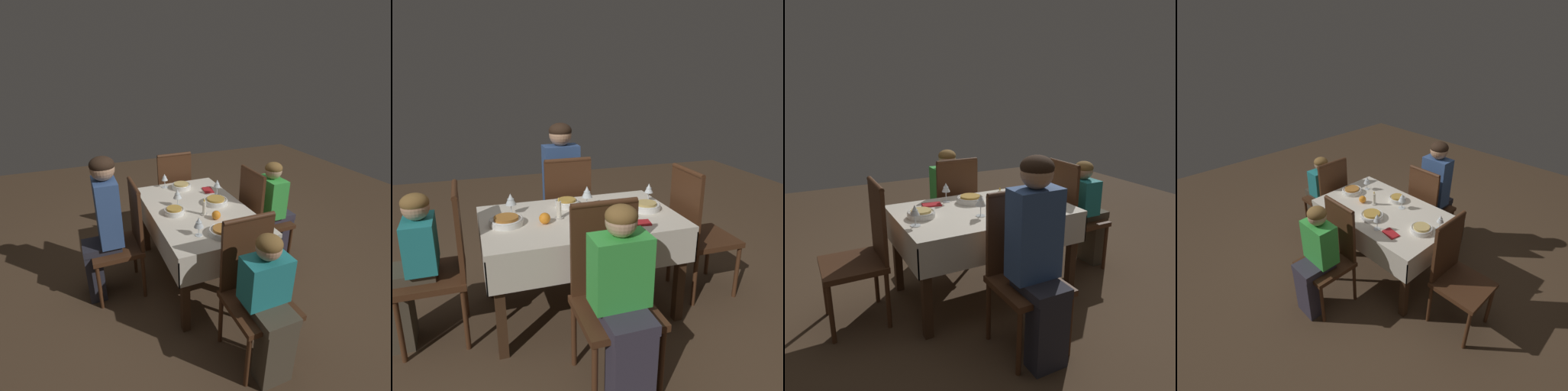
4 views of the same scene
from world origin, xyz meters
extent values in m
plane|color=#4C3826|center=(0.00, 0.00, 0.00)|extent=(8.00, 8.00, 0.00)
cube|color=silver|center=(0.00, 0.00, 0.70)|extent=(1.34, 0.84, 0.04)
cube|color=silver|center=(0.00, 0.42, 0.58)|extent=(1.34, 0.01, 0.21)
cube|color=silver|center=(0.00, -0.42, 0.58)|extent=(1.34, 0.01, 0.21)
cube|color=silver|center=(0.67, 0.00, 0.58)|extent=(0.01, 0.84, 0.21)
cube|color=silver|center=(-0.67, 0.00, 0.58)|extent=(0.01, 0.84, 0.21)
cube|color=#3D2616|center=(0.60, 0.35, 0.34)|extent=(0.06, 0.06, 0.68)
cube|color=#3D2616|center=(-0.60, 0.35, 0.34)|extent=(0.06, 0.06, 0.68)
cube|color=#3D2616|center=(0.60, -0.35, 0.34)|extent=(0.06, 0.06, 0.68)
cube|color=#3D2616|center=(-0.60, -0.35, 0.34)|extent=(0.06, 0.06, 0.68)
cube|color=#472816|center=(0.07, 0.74, 0.44)|extent=(0.42, 0.42, 0.04)
cube|color=#472816|center=(0.07, 0.54, 0.73)|extent=(0.39, 0.03, 0.53)
cylinder|color=#472816|center=(0.07, 0.54, 0.99)|extent=(0.38, 0.04, 0.04)
cylinder|color=#472816|center=(0.25, 0.92, 0.21)|extent=(0.03, 0.03, 0.42)
cylinder|color=#472816|center=(-0.12, 0.92, 0.21)|extent=(0.03, 0.03, 0.42)
cylinder|color=#472816|center=(0.25, 0.55, 0.21)|extent=(0.03, 0.03, 0.42)
cylinder|color=#472816|center=(-0.12, 0.55, 0.21)|extent=(0.03, 0.03, 0.42)
cube|color=#472816|center=(-0.03, -0.74, 0.44)|extent=(0.42, 0.42, 0.04)
cube|color=#472816|center=(-0.03, -0.54, 0.73)|extent=(0.39, 0.03, 0.53)
cylinder|color=#472816|center=(-0.03, -0.54, 0.99)|extent=(0.38, 0.04, 0.04)
cylinder|color=#472816|center=(-0.21, -0.92, 0.21)|extent=(0.03, 0.03, 0.42)
cylinder|color=#472816|center=(0.16, -0.92, 0.21)|extent=(0.03, 0.03, 0.42)
cylinder|color=#472816|center=(-0.21, -0.55, 0.21)|extent=(0.03, 0.03, 0.42)
cylinder|color=#472816|center=(0.16, -0.55, 0.21)|extent=(0.03, 0.03, 0.42)
cube|color=#472816|center=(-0.99, -0.03, 0.44)|extent=(0.42, 0.42, 0.04)
cube|color=#472816|center=(-0.79, -0.03, 0.73)|extent=(0.03, 0.39, 0.53)
cylinder|color=#472816|center=(-0.79, -0.03, 0.99)|extent=(0.04, 0.38, 0.04)
cylinder|color=#472816|center=(-1.17, 0.15, 0.21)|extent=(0.03, 0.03, 0.42)
cylinder|color=#472816|center=(-1.17, -0.21, 0.21)|extent=(0.03, 0.03, 0.42)
cylinder|color=#472816|center=(-0.80, 0.15, 0.21)|extent=(0.03, 0.03, 0.42)
cylinder|color=#472816|center=(-0.80, -0.21, 0.21)|extent=(0.03, 0.03, 0.42)
cube|color=#472816|center=(0.99, -0.06, 0.44)|extent=(0.42, 0.42, 0.04)
cube|color=#472816|center=(0.79, -0.06, 0.73)|extent=(0.03, 0.39, 0.53)
cylinder|color=#472816|center=(0.79, -0.06, 0.99)|extent=(0.04, 0.38, 0.04)
cylinder|color=#472816|center=(1.17, -0.24, 0.21)|extent=(0.03, 0.03, 0.42)
cylinder|color=#472816|center=(1.17, 0.13, 0.21)|extent=(0.03, 0.03, 0.42)
cylinder|color=#472816|center=(0.80, -0.24, 0.21)|extent=(0.03, 0.03, 0.42)
cylinder|color=#472816|center=(0.80, 0.13, 0.21)|extent=(0.03, 0.03, 0.42)
cube|color=#282833|center=(0.07, 0.94, 0.23)|extent=(0.23, 0.14, 0.46)
cube|color=#282833|center=(0.07, 0.86, 0.49)|extent=(0.24, 0.31, 0.06)
cube|color=#38568E|center=(0.07, 0.77, 0.80)|extent=(0.30, 0.18, 0.55)
sphere|color=tan|center=(0.07, 0.77, 1.17)|extent=(0.19, 0.19, 0.19)
ellipsoid|color=black|center=(0.07, 0.77, 1.20)|extent=(0.19, 0.19, 0.13)
cube|color=#383342|center=(-0.03, -0.94, 0.23)|extent=(0.22, 0.14, 0.46)
cube|color=#383342|center=(-0.03, -0.86, 0.49)|extent=(0.24, 0.31, 0.06)
cube|color=green|center=(-0.03, -0.77, 0.71)|extent=(0.30, 0.18, 0.38)
sphere|color=#D6A884|center=(-0.03, -0.77, 0.98)|extent=(0.16, 0.16, 0.16)
ellipsoid|color=brown|center=(-0.03, -0.77, 1.00)|extent=(0.16, 0.16, 0.11)
cube|color=#4C4233|center=(-1.19, -0.03, 0.23)|extent=(0.14, 0.22, 0.46)
cube|color=#4C4233|center=(-1.11, -0.03, 0.49)|extent=(0.31, 0.24, 0.06)
cube|color=teal|center=(-1.02, -0.03, 0.68)|extent=(0.18, 0.30, 0.31)
sphere|color=tan|center=(-1.02, -0.03, 0.91)|extent=(0.16, 0.16, 0.16)
ellipsoid|color=brown|center=(-1.02, -0.03, 0.94)|extent=(0.16, 0.16, 0.11)
cylinder|color=white|center=(-0.03, 0.23, 0.74)|extent=(0.18, 0.18, 0.04)
torus|color=white|center=(-0.03, 0.23, 0.76)|extent=(0.18, 0.18, 0.01)
cylinder|color=gold|center=(-0.03, 0.23, 0.77)|extent=(0.13, 0.13, 0.02)
cylinder|color=white|center=(0.10, 0.15, 0.72)|extent=(0.07, 0.07, 0.00)
cylinder|color=white|center=(0.10, 0.15, 0.76)|extent=(0.01, 0.01, 0.08)
cone|color=white|center=(0.10, 0.15, 0.84)|extent=(0.08, 0.08, 0.08)
cylinder|color=white|center=(0.10, 0.15, 0.82)|extent=(0.05, 0.05, 0.04)
cylinder|color=white|center=(0.02, -0.19, 0.74)|extent=(0.22, 0.22, 0.04)
torus|color=white|center=(0.02, -0.19, 0.76)|extent=(0.22, 0.22, 0.01)
cylinder|color=gold|center=(0.02, -0.19, 0.77)|extent=(0.16, 0.16, 0.02)
cylinder|color=white|center=(0.19, -0.29, 0.72)|extent=(0.06, 0.06, 0.00)
cylinder|color=white|center=(0.19, -0.29, 0.77)|extent=(0.01, 0.01, 0.08)
cone|color=white|center=(0.19, -0.29, 0.84)|extent=(0.07, 0.07, 0.07)
cylinder|color=white|center=(0.19, -0.29, 0.83)|extent=(0.04, 0.04, 0.03)
cylinder|color=white|center=(-0.50, 0.00, 0.74)|extent=(0.22, 0.22, 0.04)
torus|color=white|center=(-0.50, 0.00, 0.76)|extent=(0.21, 0.21, 0.01)
cylinder|color=#B2702D|center=(-0.50, 0.00, 0.77)|extent=(0.16, 0.16, 0.02)
cylinder|color=white|center=(-0.44, 0.18, 0.72)|extent=(0.06, 0.06, 0.00)
cylinder|color=white|center=(-0.44, 0.18, 0.76)|extent=(0.01, 0.01, 0.07)
cone|color=white|center=(-0.44, 0.18, 0.83)|extent=(0.08, 0.08, 0.08)
cylinder|color=white|center=(-0.44, 0.18, 0.82)|extent=(0.05, 0.05, 0.04)
cylinder|color=white|center=(0.49, -0.02, 0.74)|extent=(0.20, 0.20, 0.04)
torus|color=white|center=(0.49, -0.02, 0.76)|extent=(0.20, 0.20, 0.01)
cylinder|color=tan|center=(0.49, -0.02, 0.77)|extent=(0.15, 0.15, 0.02)
cylinder|color=white|center=(0.58, 0.12, 0.72)|extent=(0.07, 0.07, 0.00)
cylinder|color=white|center=(0.58, 0.12, 0.76)|extent=(0.01, 0.01, 0.07)
cone|color=white|center=(0.58, 0.12, 0.83)|extent=(0.06, 0.06, 0.07)
cylinder|color=white|center=(0.58, 0.12, 0.82)|extent=(0.04, 0.04, 0.03)
cylinder|color=beige|center=(-0.15, 0.00, 0.73)|extent=(0.06, 0.06, 0.01)
cylinder|color=white|center=(-0.15, 0.00, 0.79)|extent=(0.03, 0.03, 0.11)
ellipsoid|color=#F9C64C|center=(-0.15, 0.00, 0.86)|extent=(0.01, 0.01, 0.03)
sphere|color=orange|center=(-0.26, -0.06, 0.76)|extent=(0.07, 0.07, 0.07)
cube|color=red|center=(0.33, -0.25, 0.73)|extent=(0.16, 0.11, 0.01)
camera|label=1|loc=(-2.27, 0.96, 1.92)|focal=28.00mm
camera|label=2|loc=(-0.71, -2.35, 1.66)|focal=35.00mm
camera|label=3|loc=(1.30, 2.47, 1.64)|focal=35.00mm
camera|label=4|loc=(1.80, -1.89, 2.35)|focal=28.00mm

